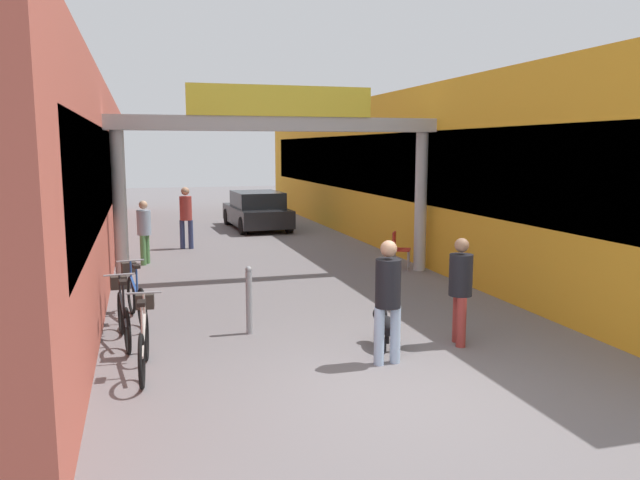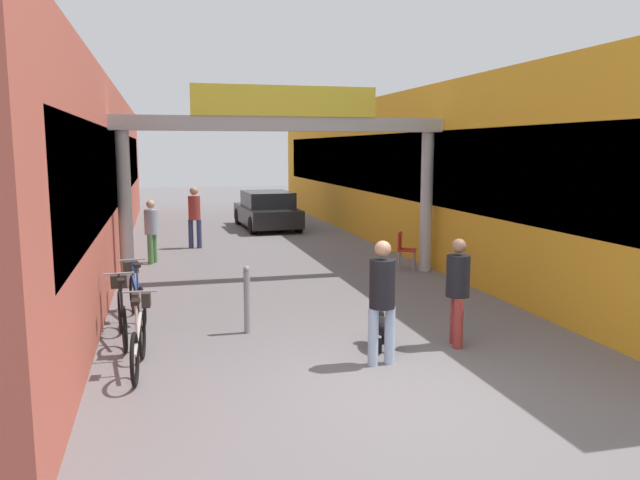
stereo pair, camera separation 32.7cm
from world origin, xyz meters
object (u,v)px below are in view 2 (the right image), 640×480
(pedestrian_carrying_crate, at_px, (151,228))
(bollard_post_metal, at_px, (247,299))
(pedestrian_elderly_walking, at_px, (194,213))
(cafe_chair_red_nearer, at_px, (404,247))
(bicycle_black_second, at_px, (122,312))
(pedestrian_with_dog, at_px, (382,295))
(dog_on_leash, at_px, (381,325))
(parked_car_black, at_px, (267,210))
(pedestrian_companion, at_px, (458,286))
(bicycle_silver_nearest, at_px, (139,336))
(bicycle_blue_third, at_px, (136,293))

(pedestrian_carrying_crate, bearing_deg, bollard_post_metal, -77.09)
(pedestrian_carrying_crate, xyz_separation_m, pedestrian_elderly_walking, (1.17, 2.18, 0.12))
(pedestrian_carrying_crate, relative_size, cafe_chair_red_nearer, 1.78)
(bicycle_black_second, distance_m, cafe_chair_red_nearer, 7.41)
(pedestrian_with_dog, relative_size, pedestrian_carrying_crate, 1.06)
(dog_on_leash, distance_m, cafe_chair_red_nearer, 5.96)
(pedestrian_with_dog, xyz_separation_m, parked_car_black, (0.90, 14.46, -0.31))
(pedestrian_with_dog, height_order, pedestrian_carrying_crate, pedestrian_with_dog)
(dog_on_leash, height_order, bollard_post_metal, bollard_post_metal)
(pedestrian_carrying_crate, relative_size, bollard_post_metal, 1.49)
(pedestrian_carrying_crate, xyz_separation_m, bollard_post_metal, (1.49, -6.51, -0.36))
(pedestrian_companion, height_order, cafe_chair_red_nearer, pedestrian_companion)
(pedestrian_carrying_crate, distance_m, cafe_chair_red_nearer, 6.25)
(pedestrian_with_dog, relative_size, bicycle_silver_nearest, 0.99)
(cafe_chair_red_nearer, height_order, parked_car_black, parked_car_black)
(pedestrian_with_dog, height_order, pedestrian_elderly_walking, pedestrian_elderly_walking)
(pedestrian_companion, xyz_separation_m, cafe_chair_red_nearer, (1.43, 5.60, -0.36))
(pedestrian_carrying_crate, height_order, bollard_post_metal, pedestrian_carrying_crate)
(bicycle_blue_third, bearing_deg, dog_on_leash, -35.71)
(bicycle_silver_nearest, height_order, bicycle_black_second, same)
(pedestrian_elderly_walking, height_order, bollard_post_metal, pedestrian_elderly_walking)
(pedestrian_elderly_walking, height_order, bicycle_silver_nearest, pedestrian_elderly_walking)
(bollard_post_metal, distance_m, cafe_chair_red_nearer, 6.02)
(pedestrian_with_dog, relative_size, pedestrian_companion, 1.06)
(bicycle_blue_third, bearing_deg, parked_car_black, 69.83)
(pedestrian_companion, relative_size, cafe_chair_red_nearer, 1.78)
(pedestrian_carrying_crate, relative_size, bicycle_black_second, 0.94)
(pedestrian_with_dog, xyz_separation_m, bicycle_blue_third, (-3.24, 3.19, -0.52))
(bicycle_silver_nearest, bearing_deg, parked_car_black, 73.79)
(pedestrian_carrying_crate, xyz_separation_m, bicycle_silver_nearest, (-0.09, -7.75, -0.46))
(dog_on_leash, xyz_separation_m, bollard_post_metal, (-1.78, 1.19, 0.21))
(pedestrian_with_dog, bearing_deg, bicycle_blue_third, 135.43)
(bicycle_black_second, bearing_deg, bollard_post_metal, -3.61)
(pedestrian_elderly_walking, distance_m, parked_car_black, 4.78)
(bicycle_black_second, height_order, cafe_chair_red_nearer, bicycle_black_second)
(pedestrian_companion, bearing_deg, bollard_post_metal, 154.24)
(pedestrian_companion, bearing_deg, parked_car_black, 91.81)
(bicycle_blue_third, relative_size, bollard_post_metal, 1.57)
(bicycle_silver_nearest, height_order, bollard_post_metal, bollard_post_metal)
(cafe_chair_red_nearer, bearing_deg, parked_car_black, 102.60)
(pedestrian_with_dog, distance_m, bicycle_black_second, 3.99)
(pedestrian_elderly_walking, height_order, bicycle_blue_third, pedestrian_elderly_walking)
(pedestrian_companion, height_order, pedestrian_carrying_crate, pedestrian_carrying_crate)
(pedestrian_carrying_crate, relative_size, dog_on_leash, 2.14)
(pedestrian_carrying_crate, bearing_deg, bicycle_black_second, -93.41)
(pedestrian_carrying_crate, bearing_deg, dog_on_leash, -66.98)
(bicycle_blue_third, bearing_deg, bicycle_black_second, -98.02)
(bicycle_silver_nearest, xyz_separation_m, bicycle_blue_third, (-0.12, 2.55, 0.00))
(pedestrian_with_dog, height_order, bicycle_blue_third, pedestrian_with_dog)
(pedestrian_elderly_walking, distance_m, bicycle_black_second, 8.74)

